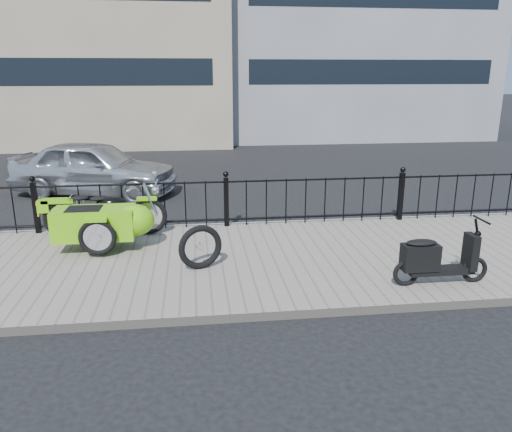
{
  "coord_description": "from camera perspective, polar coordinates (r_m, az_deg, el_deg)",
  "views": [
    {
      "loc": [
        -0.59,
        -7.96,
        2.99
      ],
      "look_at": [
        0.4,
        -0.1,
        0.7
      ],
      "focal_mm": 35.0,
      "sensor_mm": 36.0,
      "label": 1
    }
  ],
  "objects": [
    {
      "name": "sedan_car",
      "position": [
        13.16,
        -18.0,
        5.25
      ],
      "size": [
        4.34,
        2.65,
        1.38
      ],
      "primitive_type": "imported",
      "rotation": [
        0.0,
        0.0,
        1.3
      ],
      "color": "#B9BCC1",
      "rests_on": "ground"
    },
    {
      "name": "motorcycle_sidecar",
      "position": [
        8.77,
        -16.66,
        -0.44
      ],
      "size": [
        2.28,
        1.48,
        0.98
      ],
      "color": "black",
      "rests_on": "sidewalk"
    },
    {
      "name": "iron_fence",
      "position": [
        9.58,
        -3.42,
        1.56
      ],
      "size": [
        14.11,
        0.11,
        1.08
      ],
      "color": "black",
      "rests_on": "sidewalk"
    },
    {
      "name": "sidewalk",
      "position": [
        8.04,
        -2.48,
        -5.29
      ],
      "size": [
        30.0,
        3.8,
        0.12
      ],
      "primitive_type": "cube",
      "color": "gray",
      "rests_on": "ground"
    },
    {
      "name": "curb",
      "position": [
        9.86,
        -3.42,
        -1.2
      ],
      "size": [
        30.0,
        0.1,
        0.12
      ],
      "primitive_type": "cube",
      "color": "gray",
      "rests_on": "ground"
    },
    {
      "name": "spare_tire",
      "position": [
        7.55,
        -6.38,
        -3.56
      ],
      "size": [
        0.68,
        0.32,
        0.69
      ],
      "primitive_type": "torus",
      "rotation": [
        1.57,
        0.0,
        0.33
      ],
      "color": "black",
      "rests_on": "sidewalk"
    },
    {
      "name": "ground",
      "position": [
        8.52,
        -2.76,
        -4.45
      ],
      "size": [
        120.0,
        120.0,
        0.0
      ],
      "primitive_type": "plane",
      "color": "black",
      "rests_on": "ground"
    },
    {
      "name": "scooter",
      "position": [
        7.38,
        19.8,
        -4.72
      ],
      "size": [
        1.39,
        0.41,
        0.94
      ],
      "color": "black",
      "rests_on": "sidewalk"
    }
  ]
}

